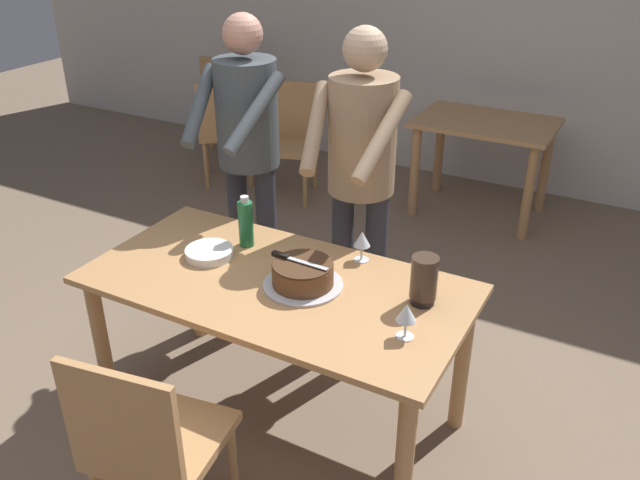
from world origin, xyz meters
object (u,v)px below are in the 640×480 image
(cake_knife, at_px, (288,258))
(hurricane_lamp, at_px, (424,280))
(cake_on_platter, at_px, (303,275))
(person_standing_beside, at_px, (247,142))
(background_chair_0, at_px, (226,128))
(background_chair_2, at_px, (231,100))
(background_table, at_px, (484,142))
(water_bottle, at_px, (246,223))
(wine_glass_near, at_px, (362,240))
(person_cutting_cake, at_px, (361,166))
(wine_glass_far, at_px, (406,314))
(plate_stack, at_px, (209,253))
(background_chair_1, at_px, (290,136))
(chair_near_side, at_px, (149,442))
(main_dining_table, at_px, (277,303))

(cake_knife, height_order, hurricane_lamp, hurricane_lamp)
(cake_on_platter, bearing_deg, person_standing_beside, 137.58)
(cake_on_platter, height_order, person_standing_beside, person_standing_beside)
(hurricane_lamp, distance_m, background_chair_0, 3.29)
(person_standing_beside, bearing_deg, background_chair_2, 127.92)
(background_table, bearing_deg, water_bottle, -100.15)
(wine_glass_near, height_order, person_cutting_cake, person_cutting_cake)
(cake_on_platter, bearing_deg, wine_glass_near, 69.24)
(background_chair_0, bearing_deg, background_table, 12.09)
(background_chair_2, bearing_deg, wine_glass_far, -45.55)
(background_chair_2, bearing_deg, plate_stack, -55.81)
(wine_glass_near, relative_size, background_table, 0.14)
(cake_knife, bearing_deg, background_chair_0, 131.45)
(plate_stack, relative_size, water_bottle, 0.88)
(cake_knife, relative_size, background_chair_1, 0.30)
(background_table, xyz_separation_m, background_chair_0, (-2.05, -0.44, -0.09))
(background_table, relative_size, background_chair_0, 1.11)
(cake_on_platter, relative_size, wine_glass_far, 2.36)
(cake_on_platter, xyz_separation_m, wine_glass_far, (0.52, -0.13, 0.05))
(plate_stack, bearing_deg, chair_near_side, -67.99)
(plate_stack, xyz_separation_m, hurricane_lamp, (0.99, 0.10, 0.09))
(cake_knife, height_order, water_bottle, water_bottle)
(main_dining_table, relative_size, background_table, 1.65)
(wine_glass_far, xyz_separation_m, background_chair_1, (-1.96, 2.41, -0.36))
(main_dining_table, relative_size, background_chair_2, 1.84)
(wine_glass_far, relative_size, person_cutting_cake, 0.08)
(main_dining_table, bearing_deg, cake_knife, 27.53)
(wine_glass_far, bearing_deg, hurricane_lamp, 96.09)
(person_standing_beside, bearing_deg, main_dining_table, -48.77)
(hurricane_lamp, xyz_separation_m, person_cutting_cake, (-0.52, 0.49, 0.22))
(wine_glass_near, distance_m, person_cutting_cake, 0.39)
(wine_glass_far, bearing_deg, person_standing_beside, 147.68)
(cake_on_platter, bearing_deg, plate_stack, 178.23)
(background_chair_0, bearing_deg, cake_knife, -48.55)
(cake_on_platter, height_order, wine_glass_near, wine_glass_near)
(main_dining_table, height_order, cake_knife, cake_knife)
(cake_knife, bearing_deg, water_bottle, 151.28)
(hurricane_lamp, distance_m, background_chair_2, 4.08)
(hurricane_lamp, relative_size, person_standing_beside, 0.12)
(background_table, bearing_deg, plate_stack, -101.30)
(water_bottle, bearing_deg, background_table, 79.85)
(background_chair_1, bearing_deg, background_table, 14.01)
(cake_knife, height_order, chair_near_side, chair_near_side)
(hurricane_lamp, bearing_deg, person_standing_beside, 156.45)
(cake_on_platter, distance_m, water_bottle, 0.46)
(plate_stack, distance_m, wine_glass_near, 0.70)
(background_chair_1, bearing_deg, person_cutting_cake, -49.88)
(person_cutting_cake, bearing_deg, background_chair_0, 141.14)
(main_dining_table, relative_size, person_cutting_cake, 0.96)
(plate_stack, relative_size, wine_glass_near, 1.53)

